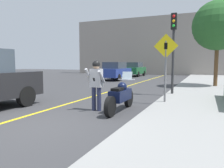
% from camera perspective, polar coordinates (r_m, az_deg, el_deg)
% --- Properties ---
extents(ground_plane, '(80.00, 80.00, 0.00)m').
position_cam_1_polar(ground_plane, '(6.37, -21.34, -9.50)').
color(ground_plane, '#38383A').
extents(sidewalk_curb, '(4.40, 44.00, 0.12)m').
position_cam_1_polar(sidewalk_curb, '(8.51, 25.93, -5.53)').
color(sidewalk_curb, gray).
rests_on(sidewalk_curb, ground).
extents(road_center_line, '(0.12, 36.00, 0.01)m').
position_cam_1_polar(road_center_line, '(11.59, -2.31, -2.43)').
color(road_center_line, yellow).
rests_on(road_center_line, ground).
extents(building_backdrop, '(28.00, 1.20, 7.89)m').
position_cam_1_polar(building_backdrop, '(30.75, 15.27, 9.71)').
color(building_backdrop, gray).
rests_on(building_backdrop, ground).
extents(motorcycle, '(0.62, 2.32, 1.30)m').
position_cam_1_polar(motorcycle, '(7.26, 2.25, -3.21)').
color(motorcycle, black).
rests_on(motorcycle, ground).
extents(person_biker, '(0.59, 0.47, 1.69)m').
position_cam_1_polar(person_biker, '(7.30, -4.14, 1.00)').
color(person_biker, '#282D4C').
rests_on(person_biker, ground).
extents(crossing_sign, '(0.91, 0.08, 2.58)m').
position_cam_1_polar(crossing_sign, '(8.53, 13.82, 5.78)').
color(crossing_sign, slate).
rests_on(crossing_sign, sidewalk_curb).
extents(traffic_light, '(0.26, 0.30, 3.82)m').
position_cam_1_polar(traffic_light, '(11.02, 15.77, 11.40)').
color(traffic_light, '#2D2D30').
rests_on(traffic_light, sidewalk_curb).
extents(street_tree, '(3.15, 3.15, 5.43)m').
position_cam_1_polar(street_tree, '(15.77, 25.93, 13.57)').
color(street_tree, brown).
rests_on(street_tree, sidewalk_curb).
extents(parked_car_blue, '(1.88, 4.20, 1.68)m').
position_cam_1_polar(parked_car_blue, '(20.64, 0.85, 3.45)').
color(parked_car_blue, black).
rests_on(parked_car_blue, ground).
extents(parked_car_green, '(1.88, 4.20, 1.68)m').
position_cam_1_polar(parked_car_green, '(26.55, 5.85, 3.89)').
color(parked_car_green, black).
rests_on(parked_car_green, ground).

